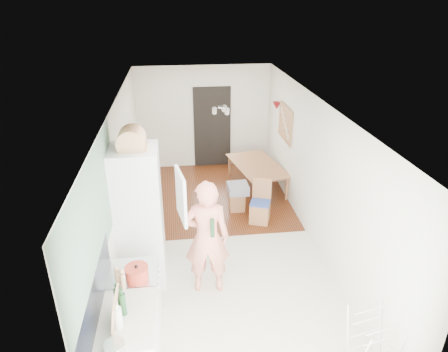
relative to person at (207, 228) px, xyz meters
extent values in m
cube|color=beige|center=(0.33, 1.12, -1.04)|extent=(3.20, 7.00, 0.01)
cube|color=#603117|center=(0.33, 2.97, -1.04)|extent=(3.20, 3.30, 0.01)
cube|color=gray|center=(-1.26, -0.88, 0.81)|extent=(0.02, 3.00, 1.30)
cube|color=black|center=(-1.26, -1.43, 0.11)|extent=(0.02, 1.90, 0.50)
cube|color=black|center=(0.53, 4.60, -0.04)|extent=(0.90, 0.04, 2.00)
cube|color=silver|center=(-0.97, -1.43, -0.61)|extent=(0.60, 0.90, 0.86)
cube|color=beige|center=(-0.97, -1.43, -0.15)|extent=(0.62, 0.92, 0.06)
cube|color=silver|center=(-0.97, -0.68, -0.60)|extent=(0.60, 0.60, 0.88)
cube|color=silver|center=(-0.97, -0.68, -0.14)|extent=(0.60, 0.60, 0.04)
cube|color=silver|center=(-0.94, 0.34, 0.03)|extent=(0.66, 0.66, 2.15)
cube|color=silver|center=(-0.33, 0.04, 0.51)|extent=(0.14, 0.56, 0.70)
cube|color=white|center=(-0.63, 0.34, 0.51)|extent=(0.02, 0.52, 0.66)
cube|color=tan|center=(1.91, 3.02, 0.51)|extent=(0.03, 0.90, 0.70)
cube|color=brown|center=(1.89, 3.02, 0.51)|extent=(0.00, 0.94, 0.74)
cone|color=maroon|center=(1.87, 3.67, 0.71)|extent=(0.18, 0.18, 0.16)
imported|color=#F48B73|center=(0.00, 0.00, 0.00)|extent=(0.79, 0.55, 2.09)
imported|color=brown|center=(1.41, 3.19, -0.80)|extent=(1.04, 1.52, 0.49)
cube|color=gray|center=(0.80, 2.26, -0.56)|extent=(0.41, 0.41, 0.18)
cylinder|color=red|center=(-0.90, -0.81, -0.04)|extent=(0.32, 0.32, 0.17)
cylinder|color=silver|center=(-1.04, -1.86, -0.08)|extent=(0.24, 0.24, 0.10)
cylinder|color=#194120|center=(0.06, -0.19, 0.12)|extent=(0.06, 0.06, 0.27)
cylinder|color=#194120|center=(-1.00, -1.38, 0.01)|extent=(0.07, 0.07, 0.27)
cylinder|color=#194120|center=(-1.05, -1.33, 0.02)|extent=(0.07, 0.07, 0.30)
cylinder|color=silver|center=(-1.04, -1.55, -0.01)|extent=(0.10, 0.10, 0.24)
cylinder|color=tan|center=(-1.11, -0.90, -0.02)|extent=(0.06, 0.06, 0.20)
cylinder|color=tan|center=(-1.05, -0.96, -0.02)|extent=(0.07, 0.07, 0.21)
camera|label=1|loc=(-0.34, -4.71, 3.00)|focal=32.00mm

